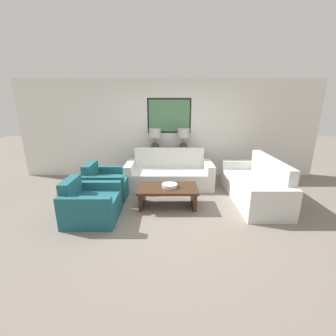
{
  "coord_description": "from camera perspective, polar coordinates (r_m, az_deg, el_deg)",
  "views": [
    {
      "loc": [
        -0.03,
        -3.92,
        2.08
      ],
      "look_at": [
        -0.01,
        0.87,
        0.65
      ],
      "focal_mm": 24.0,
      "sensor_mm": 36.0,
      "label": 1
    }
  ],
  "objects": [
    {
      "name": "ground_plane",
      "position": [
        4.44,
        0.2,
        -11.3
      ],
      "size": [
        20.0,
        20.0,
        0.0
      ],
      "primitive_type": "plane",
      "color": "slate"
    },
    {
      "name": "back_wall",
      "position": [
        6.33,
        0.05,
        9.82
      ],
      "size": [
        8.24,
        0.12,
        2.65
      ],
      "color": "silver",
      "rests_on": "ground_plane"
    },
    {
      "name": "console_table",
      "position": [
        6.25,
        0.06,
        0.78
      ],
      "size": [
        1.25,
        0.38,
        0.75
      ],
      "color": "black",
      "rests_on": "ground_plane"
    },
    {
      "name": "table_lamp_left",
      "position": [
        6.1,
        -3.56,
        7.67
      ],
      "size": [
        0.33,
        0.33,
        0.64
      ],
      "color": "#333338",
      "rests_on": "console_table"
    },
    {
      "name": "table_lamp_right",
      "position": [
        6.1,
        3.68,
        7.68
      ],
      "size": [
        0.33,
        0.33,
        0.64
      ],
      "color": "#333338",
      "rests_on": "console_table"
    },
    {
      "name": "couch_by_back_wall",
      "position": [
        5.69,
        0.09,
        -1.61
      ],
      "size": [
        2.14,
        0.88,
        0.92
      ],
      "color": "silver",
      "rests_on": "ground_plane"
    },
    {
      "name": "couch_by_side",
      "position": [
        5.26,
        21.02,
        -4.3
      ],
      "size": [
        0.88,
        2.14,
        0.92
      ],
      "color": "silver",
      "rests_on": "ground_plane"
    },
    {
      "name": "coffee_table",
      "position": [
        4.59,
        -0.31,
        -6.12
      ],
      "size": [
        1.2,
        0.69,
        0.41
      ],
      "color": "#3D2616",
      "rests_on": "ground_plane"
    },
    {
      "name": "decorative_bowl",
      "position": [
        4.54,
        0.2,
        -4.46
      ],
      "size": [
        0.32,
        0.32,
        0.07
      ],
      "color": "beige",
      "rests_on": "coffee_table"
    },
    {
      "name": "armchair_near_back_wall",
      "position": [
        5.28,
        -15.67,
        -4.0
      ],
      "size": [
        0.9,
        0.9,
        0.77
      ],
      "color": "#1E5B66",
      "rests_on": "ground_plane"
    },
    {
      "name": "armchair_near_camera",
      "position": [
        4.36,
        -19.24,
        -8.83
      ],
      "size": [
        0.9,
        0.9,
        0.77
      ],
      "color": "#1E5B66",
      "rests_on": "ground_plane"
    }
  ]
}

